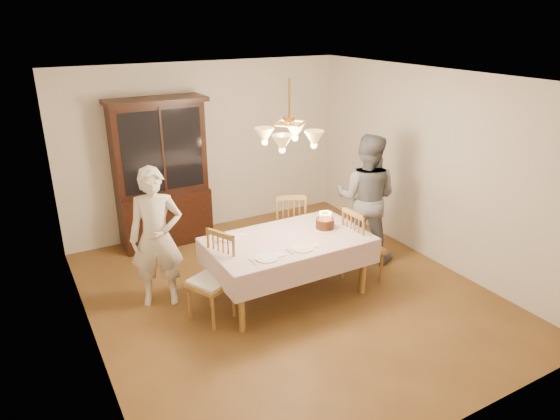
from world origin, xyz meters
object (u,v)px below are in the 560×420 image
dining_table (288,244)px  birthday_cake (325,224)px  china_hutch (162,176)px  chair_far_side (289,229)px  elderly_woman (156,238)px

dining_table → birthday_cake: birthday_cake is taller
china_hutch → chair_far_side: bearing=-46.2°
chair_far_side → birthday_cake: chair_far_side is taller
elderly_woman → birthday_cake: (1.93, -0.59, -0.01)m
birthday_cake → china_hutch: bearing=121.1°
elderly_woman → birthday_cake: elderly_woman is taller
chair_far_side → elderly_woman: size_ratio=0.60×
dining_table → chair_far_side: size_ratio=1.90×
dining_table → chair_far_side: 1.03m
birthday_cake → elderly_woman: bearing=163.0°
china_hutch → elderly_woman: 1.76m
chair_far_side → elderly_woman: bearing=-172.6°
china_hutch → birthday_cake: (1.35, -2.24, -0.22)m
dining_table → china_hutch: china_hutch is taller
dining_table → china_hutch: size_ratio=0.88×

